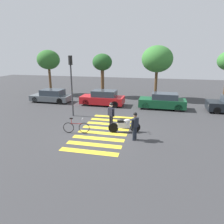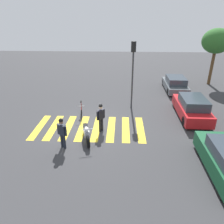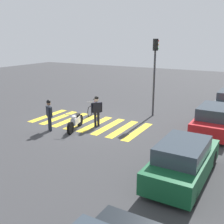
% 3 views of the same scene
% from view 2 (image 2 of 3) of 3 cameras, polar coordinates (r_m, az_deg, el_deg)
% --- Properties ---
extents(ground_plane, '(60.00, 60.00, 0.00)m').
position_cam_2_polar(ground_plane, '(13.29, -6.07, -4.29)').
color(ground_plane, '#38383A').
extents(police_motorcycle, '(2.05, 0.83, 1.04)m').
position_cam_2_polar(police_motorcycle, '(11.89, -6.92, -5.54)').
color(police_motorcycle, black).
rests_on(police_motorcycle, ground_plane).
extents(leaning_bicycle, '(1.70, 0.47, 1.01)m').
position_cam_2_polar(leaning_bicycle, '(14.69, -8.21, 0.22)').
color(leaning_bicycle, black).
rests_on(leaning_bicycle, ground_plane).
extents(officer_on_foot, '(0.41, 0.58, 1.72)m').
position_cam_2_polar(officer_on_foot, '(11.19, -13.29, -5.07)').
color(officer_on_foot, '#1E232D').
rests_on(officer_on_foot, ground_plane).
extents(officer_by_motorcycle, '(0.55, 0.45, 1.77)m').
position_cam_2_polar(officer_by_motorcycle, '(12.45, -3.03, -0.98)').
color(officer_by_motorcycle, black).
rests_on(officer_by_motorcycle, ground_plane).
extents(crosswalk_stripes, '(3.22, 6.75, 0.01)m').
position_cam_2_polar(crosswalk_stripes, '(13.29, -6.07, -4.28)').
color(crosswalk_stripes, yellow).
rests_on(crosswalk_stripes, ground_plane).
extents(car_grey_coupe, '(4.14, 1.83, 1.32)m').
position_cam_2_polar(car_grey_coupe, '(20.43, 16.61, 7.23)').
color(car_grey_coupe, black).
rests_on(car_grey_coupe, ground_plane).
extents(car_red_convertible, '(4.27, 1.80, 1.48)m').
position_cam_2_polar(car_red_convertible, '(15.29, 20.65, 1.09)').
color(car_red_convertible, black).
rests_on(car_red_convertible, ground_plane).
extents(traffic_light_pole, '(0.34, 0.34, 4.80)m').
position_cam_2_polar(traffic_light_pole, '(15.19, 5.67, 12.32)').
color(traffic_light_pole, '#38383D').
rests_on(traffic_light_pole, ground_plane).
extents(street_tree_near, '(2.69, 2.69, 5.32)m').
position_cam_2_polar(street_tree_near, '(23.04, 26.33, 16.65)').
color(street_tree_near, brown).
rests_on(street_tree_near, ground_plane).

